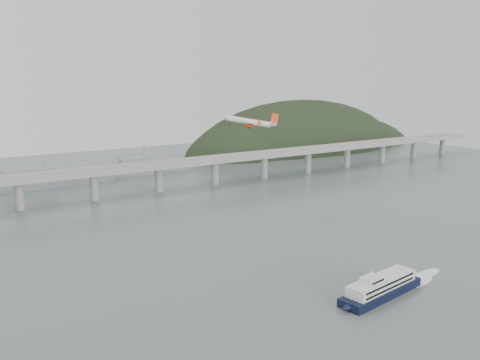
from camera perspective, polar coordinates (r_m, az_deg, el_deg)
ground at (r=223.35m, az=7.90°, el=-11.47°), size 900.00×900.00×0.00m
bridge at (r=385.31m, az=-12.02°, el=0.89°), size 800.00×22.00×23.90m
headland at (r=652.02m, az=7.71°, el=1.99°), size 365.00×155.00×156.00m
ferry at (r=216.37m, az=15.56°, el=-11.53°), size 70.92×19.05×13.40m
airliner at (r=298.73m, az=1.17°, el=6.54°), size 32.50×30.48×9.06m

